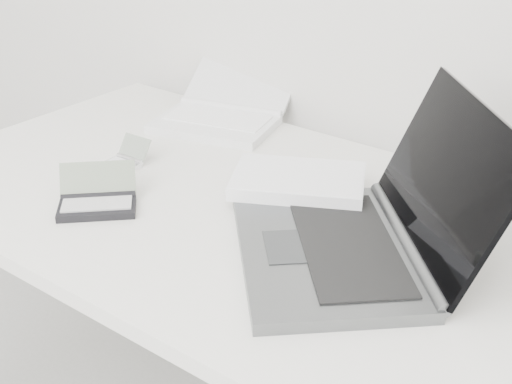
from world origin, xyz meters
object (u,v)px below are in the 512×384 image
Objects in this scene: desk at (281,239)px; palmtop_charcoal at (97,201)px; netbook_open_white at (223,112)px; laptop_large at (345,218)px.

palmtop_charcoal is (-0.30, -0.18, 0.06)m from desk.
desk is 3.93× the size of netbook_open_white.
palmtop_charcoal is at bearing -110.16° from laptop_large.
desk is 0.52m from netbook_open_white.
netbook_open_white is (-0.54, 0.32, -0.02)m from laptop_large.
laptop_large is 1.56× the size of netbook_open_white.
netbook_open_white is at bearing -163.44° from laptop_large.
laptop_large is at bearing -45.26° from netbook_open_white.
netbook_open_white is at bearing 57.38° from palmtop_charcoal.
laptop_large is at bearing -21.35° from palmtop_charcoal.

